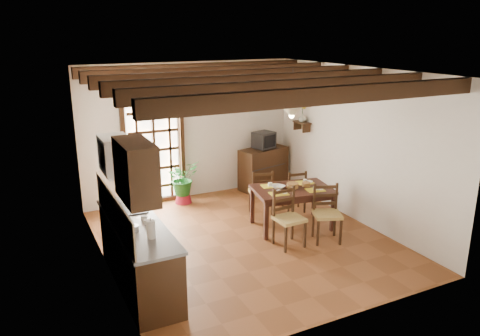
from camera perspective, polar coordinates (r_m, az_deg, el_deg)
ground_plane at (r=7.96m, az=0.65°, el=-8.79°), size 5.00×5.00×0.00m
room_shell at (r=7.37m, az=0.69°, el=4.08°), size 4.52×5.02×2.81m
ceiling_beams at (r=7.23m, az=0.72°, el=10.86°), size 4.50×4.34×0.20m
french_door at (r=9.46m, az=-10.47°, el=2.62°), size 1.26×0.11×2.32m
kitchen_counter at (r=6.64m, az=-12.32°, el=-10.10°), size 0.64×2.25×1.38m
upper_cabinet at (r=5.47m, az=-12.57°, el=-0.39°), size 0.35×0.80×0.70m
range_hood at (r=6.68m, az=-14.96°, el=1.48°), size 0.38×0.60×0.54m
counter_items at (r=6.52m, az=-12.79°, el=-5.95°), size 0.50×1.43×0.25m
dining_table at (r=8.29m, az=6.38°, el=-3.06°), size 1.48×1.09×0.73m
chair_near_left at (r=7.71m, az=5.94°, el=-7.34°), size 0.46×0.44×0.95m
chair_near_right at (r=7.97m, az=10.50°, el=-6.69°), size 0.56×0.55×0.95m
chair_far_left at (r=8.90m, az=2.58°, el=-3.99°), size 0.52×0.51×0.91m
chair_far_right at (r=9.14m, az=6.59°, el=-3.68°), size 0.45×0.44×0.84m
table_setting at (r=8.26m, az=6.41°, el=-2.39°), size 0.98×0.66×0.09m
table_bowl at (r=8.21m, az=4.73°, el=-2.33°), size 0.29×0.29×0.05m
sideboard at (r=10.33m, az=2.86°, el=-0.06°), size 1.16×0.72×0.92m
crt_tv at (r=10.16m, az=2.92°, el=3.44°), size 0.50×0.47×0.35m
fuse_box at (r=10.22m, az=1.85°, el=7.21°), size 0.25×0.03×0.32m
plant_pot at (r=9.63m, az=-6.92°, el=-3.60°), size 0.34×0.34×0.21m
potted_plant at (r=9.48m, az=-7.01°, el=-0.99°), size 1.99×1.84×1.81m
wall_shelf at (r=9.85m, az=7.57°, el=5.30°), size 0.20×0.42×0.20m
shelf_vase at (r=9.83m, az=7.60°, el=6.10°), size 0.15×0.15×0.15m
shelf_flowers at (r=9.79m, az=7.64°, el=7.29°), size 0.14×0.14×0.36m
framed_picture at (r=9.81m, az=8.09°, el=8.43°), size 0.03×0.32×0.32m
pendant_lamp at (r=8.01m, az=6.32°, el=6.90°), size 0.36×0.36×0.84m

